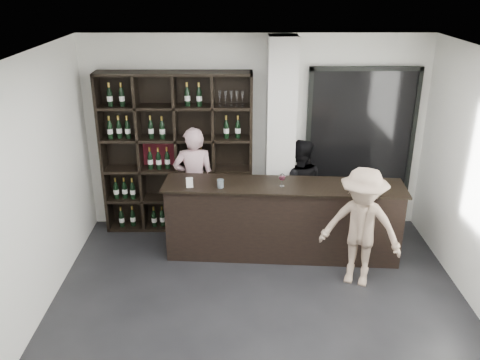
{
  "coord_description": "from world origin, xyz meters",
  "views": [
    {
      "loc": [
        -0.26,
        -4.47,
        3.67
      ],
      "look_at": [
        -0.23,
        1.1,
        1.39
      ],
      "focal_mm": 38.0,
      "sensor_mm": 36.0,
      "label": 1
    }
  ],
  "objects_px": {
    "tasting_counter": "(282,220)",
    "taster_pink": "(194,182)",
    "taster_black": "(299,187)",
    "customer": "(361,228)",
    "wine_shelf": "(177,154)"
  },
  "relations": [
    {
      "from": "tasting_counter",
      "to": "taster_pink",
      "type": "bearing_deg",
      "value": 156.28
    },
    {
      "from": "taster_pink",
      "to": "taster_black",
      "type": "xyz_separation_m",
      "value": [
        1.54,
        0.0,
        -0.09
      ]
    },
    {
      "from": "tasting_counter",
      "to": "customer",
      "type": "xyz_separation_m",
      "value": [
        0.9,
        -0.69,
        0.24
      ]
    },
    {
      "from": "wine_shelf",
      "to": "taster_black",
      "type": "height_order",
      "value": "wine_shelf"
    },
    {
      "from": "wine_shelf",
      "to": "taster_black",
      "type": "relative_size",
      "value": 1.63
    },
    {
      "from": "tasting_counter",
      "to": "customer",
      "type": "height_order",
      "value": "customer"
    },
    {
      "from": "taster_black",
      "to": "customer",
      "type": "distance_m",
      "value": 1.48
    },
    {
      "from": "tasting_counter",
      "to": "taster_black",
      "type": "bearing_deg",
      "value": 70.2
    },
    {
      "from": "wine_shelf",
      "to": "customer",
      "type": "relative_size",
      "value": 1.55
    },
    {
      "from": "taster_pink",
      "to": "wine_shelf",
      "type": "bearing_deg",
      "value": -36.95
    },
    {
      "from": "taster_pink",
      "to": "taster_black",
      "type": "relative_size",
      "value": 1.12
    },
    {
      "from": "wine_shelf",
      "to": "tasting_counter",
      "type": "relative_size",
      "value": 0.75
    },
    {
      "from": "tasting_counter",
      "to": "customer",
      "type": "distance_m",
      "value": 1.16
    },
    {
      "from": "taster_pink",
      "to": "customer",
      "type": "distance_m",
      "value": 2.54
    },
    {
      "from": "customer",
      "to": "taster_black",
      "type": "bearing_deg",
      "value": 136.7
    }
  ]
}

